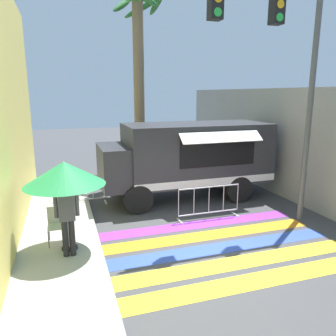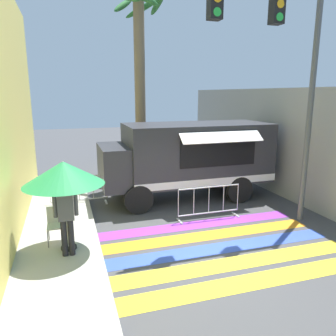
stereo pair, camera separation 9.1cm
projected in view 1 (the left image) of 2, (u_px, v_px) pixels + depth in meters
name	position (u px, v px, depth m)	size (l,w,h in m)	color
ground_plane	(209.00, 247.00, 8.06)	(60.00, 60.00, 0.00)	#424244
concrete_wall_right	(285.00, 143.00, 11.72)	(0.20, 16.00, 3.88)	gray
crosswalk_painted	(212.00, 249.00, 7.92)	(6.40, 3.60, 0.01)	yellow
food_truck	(184.00, 155.00, 11.48)	(5.90, 2.68, 2.67)	#2D2D33
traffic_signal_pole	(278.00, 49.00, 8.45)	(3.96, 0.29, 6.71)	#515456
patio_umbrella	(64.00, 174.00, 7.25)	(1.80, 1.80, 2.09)	black
folding_chair	(58.00, 222.00, 7.93)	(0.47, 0.47, 0.86)	#4C4C51
vendor_person	(67.00, 212.00, 7.12)	(0.53, 0.24, 1.79)	black
barricade_front	(209.00, 203.00, 9.80)	(1.96, 0.44, 1.01)	#B7BABF
barricade_side	(79.00, 191.00, 10.96)	(1.89, 0.44, 1.01)	#B7BABF
palm_tree	(139.00, 67.00, 13.15)	(2.18, 2.13, 7.65)	#7A664C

